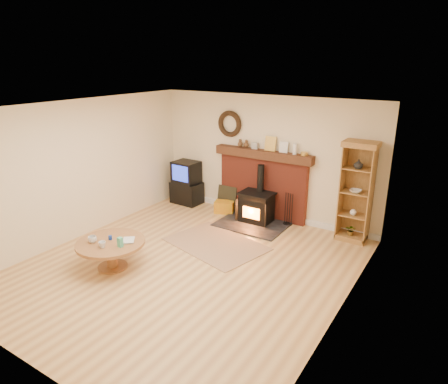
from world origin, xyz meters
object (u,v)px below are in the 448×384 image
Objects in this scene: tv_unit at (187,183)px; curio_cabinet at (356,192)px; wood_stove at (256,209)px; coffee_table at (111,247)px.

tv_unit is 0.53× the size of curio_cabinet.
curio_cabinet reaches higher than wood_stove.
wood_stove is at bearing 69.67° from coffee_table.
coffee_table is (-3.03, -3.25, -0.57)m from curio_cabinet.
coffee_table is at bearing -133.04° from curio_cabinet.
wood_stove is at bearing -5.84° from tv_unit.
curio_cabinet reaches higher than tv_unit.
tv_unit is at bearing 105.39° from coffee_table.
wood_stove is 3.16m from coffee_table.
tv_unit is at bearing 174.16° from wood_stove.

